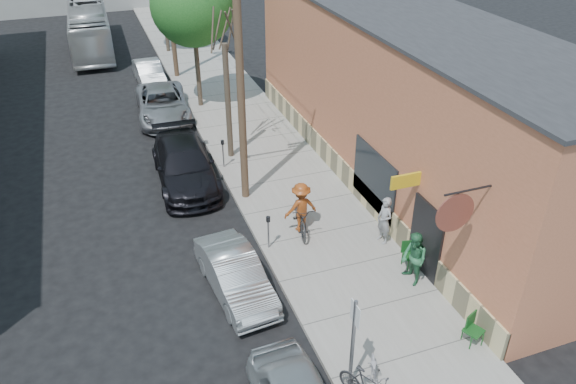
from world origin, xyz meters
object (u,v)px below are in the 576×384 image
object	(u,v)px
utility_pole_near	(238,65)
parked_bike_b	(375,376)
patron_green	(414,259)
car_4	(149,73)
parking_meter_far	(223,149)
car_1	(235,275)
tree_leafy_mid	(192,5)
patio_chair_b	(474,330)
car_3	(163,104)
patron_grey	(384,220)
car_2	(185,165)
bus	(90,28)
sign_post	(353,337)
parking_meter_near	(268,227)
tree_bare	(228,102)
patio_chair_a	(411,255)
cyclist	(301,207)

from	to	relation	value
utility_pole_near	parked_bike_b	size ratio (longest dim) A/B	6.39
patron_green	car_4	size ratio (longest dim) A/B	0.45
parking_meter_far	car_1	bearing A→B (deg)	-101.73
tree_leafy_mid	patio_chair_b	world-z (taller)	tree_leafy_mid
patio_chair_b	car_3	size ratio (longest dim) A/B	0.16
tree_leafy_mid	patron_grey	distance (m)	15.09
car_1	car_2	distance (m)	7.18
car_3	bus	bearing A→B (deg)	105.34
sign_post	car_1	size ratio (longest dim) A/B	0.70
car_2	car_4	xyz separation A→B (m)	(0.27, 12.02, -0.15)
car_4	parking_meter_far	bearing A→B (deg)	-85.04
tree_leafy_mid	utility_pole_near	bearing A→B (deg)	-92.44
tree_leafy_mid	sign_post	bearing A→B (deg)	-91.34
utility_pole_near	patio_chair_b	xyz separation A→B (m)	(3.70, -9.44, -4.82)
parking_meter_near	patio_chair_b	world-z (taller)	parking_meter_near
tree_bare	car_3	size ratio (longest dim) A/B	0.93
car_3	car_4	world-z (taller)	car_3
parking_meter_near	car_2	size ratio (longest dim) A/B	0.22
car_4	parked_bike_b	bearing A→B (deg)	-87.21
car_1	bus	bearing A→B (deg)	89.82
car_4	patio_chair_b	bearing A→B (deg)	-79.54
bus	car_2	bearing A→B (deg)	-81.53
utility_pole_near	patio_chair_a	distance (m)	8.58
patio_chair_a	cyclist	distance (m)	4.08
patio_chair_b	sign_post	bearing A→B (deg)	158.99
patron_green	car_4	world-z (taller)	patron_green
tree_leafy_mid	patron_grey	size ratio (longest dim) A/B	4.19
cyclist	patio_chair_b	bearing A→B (deg)	106.66
patron_grey	car_3	size ratio (longest dim) A/B	0.32
patio_chair_a	car_1	distance (m)	5.61
parking_meter_far	cyclist	xyz separation A→B (m)	(1.40, -5.42, 0.09)
parking_meter_near	patron_grey	world-z (taller)	patron_grey
tree_bare	car_1	xyz separation A→B (m)	(-2.14, -8.57, -1.98)
patron_green	car_4	bearing A→B (deg)	-168.21
sign_post	parked_bike_b	xyz separation A→B (m)	(0.54, -0.27, -1.27)
sign_post	cyclist	distance (m)	6.92
patio_chair_b	patron_green	xyz separation A→B (m)	(-0.23, 2.79, 0.45)
parked_bike_b	car_3	bearing A→B (deg)	120.16
tree_bare	patron_grey	distance (m)	8.74
tree_leafy_mid	patio_chair_b	bearing A→B (deg)	-80.22
patron_grey	car_3	bearing A→B (deg)	-167.28
car_4	bus	xyz separation A→B (m)	(-2.73, 8.02, 0.81)
parking_meter_far	tree_bare	bearing A→B (deg)	59.03
cyclist	bus	world-z (taller)	bus
cyclist	car_3	world-z (taller)	cyclist
parking_meter_far	bus	size ratio (longest dim) A/B	0.12
parking_meter_far	parked_bike_b	xyz separation A→B (m)	(0.64, -12.44, -0.42)
utility_pole_near	car_4	world-z (taller)	utility_pole_near
patron_grey	car_4	size ratio (longest dim) A/B	0.43
patron_grey	utility_pole_near	bearing A→B (deg)	-149.65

